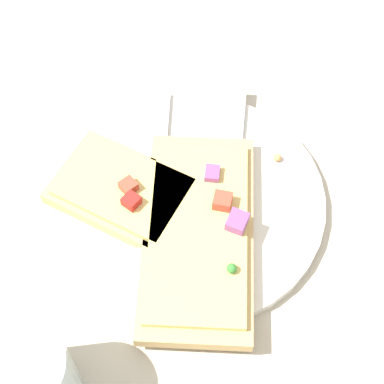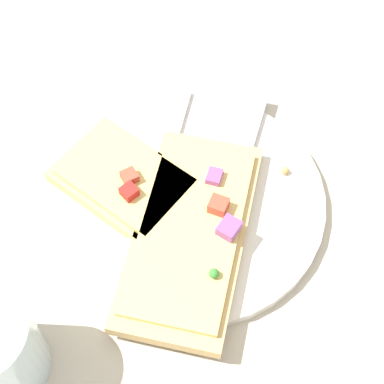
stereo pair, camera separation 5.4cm
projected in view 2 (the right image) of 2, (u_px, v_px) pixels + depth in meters
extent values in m
plane|color=#BCB29E|center=(192.00, 204.00, 0.62)|extent=(4.00, 4.00, 0.00)
cylinder|color=silver|center=(192.00, 201.00, 0.62)|extent=(0.26, 0.26, 0.01)
cube|color=silver|center=(172.00, 138.00, 0.65)|extent=(0.08, 0.11, 0.01)
cube|color=silver|center=(151.00, 211.00, 0.60)|extent=(0.05, 0.06, 0.01)
cube|color=silver|center=(129.00, 244.00, 0.58)|extent=(0.02, 0.02, 0.00)
cube|color=silver|center=(137.00, 246.00, 0.58)|extent=(0.02, 0.02, 0.00)
cube|color=silver|center=(144.00, 247.00, 0.58)|extent=(0.02, 0.02, 0.00)
cube|color=silver|center=(152.00, 249.00, 0.58)|extent=(0.02, 0.02, 0.00)
cube|color=silver|center=(252.00, 123.00, 0.65)|extent=(0.06, 0.07, 0.01)
cube|color=silver|center=(227.00, 206.00, 0.60)|extent=(0.10, 0.11, 0.00)
cube|color=tan|center=(190.00, 235.00, 0.58)|extent=(0.20, 0.23, 0.01)
cube|color=#E0C16B|center=(190.00, 230.00, 0.57)|extent=(0.18, 0.20, 0.01)
sphere|color=#388433|center=(214.00, 273.00, 0.54)|extent=(0.01, 0.01, 0.01)
cube|color=#934C8E|center=(213.00, 175.00, 0.60)|extent=(0.02, 0.02, 0.01)
cube|color=#934C8E|center=(229.00, 228.00, 0.57)|extent=(0.03, 0.02, 0.01)
cube|color=#D14733|center=(218.00, 205.00, 0.58)|extent=(0.02, 0.02, 0.01)
cube|color=tan|center=(126.00, 182.00, 0.61)|extent=(0.14, 0.16, 0.01)
cube|color=#E0C16B|center=(125.00, 177.00, 0.60)|extent=(0.12, 0.14, 0.01)
cube|color=#D14733|center=(129.00, 177.00, 0.59)|extent=(0.02, 0.02, 0.01)
cube|color=red|center=(129.00, 192.00, 0.59)|extent=(0.02, 0.02, 0.01)
sphere|color=tan|center=(134.00, 259.00, 0.57)|extent=(0.01, 0.01, 0.01)
sphere|color=tan|center=(285.00, 170.00, 0.62)|extent=(0.01, 0.01, 0.01)
sphere|color=tan|center=(192.00, 195.00, 0.61)|extent=(0.01, 0.01, 0.01)
sphere|color=tan|center=(188.00, 190.00, 0.61)|extent=(0.01, 0.01, 0.01)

